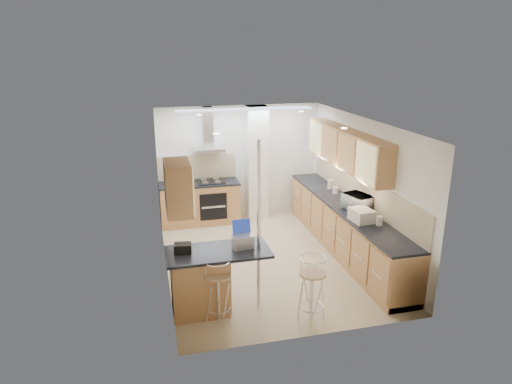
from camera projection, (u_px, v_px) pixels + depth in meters
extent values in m
plane|color=#D0B58A|center=(267.00, 259.00, 8.33)|extent=(4.80, 4.80, 0.00)
cube|color=white|center=(239.00, 162.00, 10.18)|extent=(3.60, 0.04, 2.50)
cube|color=white|center=(318.00, 250.00, 5.73)|extent=(3.60, 0.04, 2.50)
cube|color=white|center=(163.00, 202.00, 7.54)|extent=(0.04, 4.80, 2.50)
cube|color=white|center=(362.00, 186.00, 8.37)|extent=(0.04, 4.80, 2.50)
cube|color=white|center=(268.00, 122.00, 7.58)|extent=(3.60, 4.80, 0.02)
cube|color=#B97A4A|center=(346.00, 149.00, 8.51)|extent=(0.34, 3.00, 0.72)
cube|color=#B97A4A|center=(178.00, 188.00, 6.14)|extent=(0.34, 0.62, 0.72)
cube|color=beige|center=(361.00, 190.00, 8.38)|extent=(0.03, 4.40, 0.56)
cube|color=beige|center=(197.00, 167.00, 9.97)|extent=(1.70, 0.03, 0.56)
cube|color=white|center=(257.00, 163.00, 10.07)|extent=(0.45, 0.40, 2.50)
cube|color=silver|center=(209.00, 149.00, 9.67)|extent=(0.62, 0.48, 0.08)
cube|color=silver|center=(208.00, 128.00, 9.67)|extent=(0.22, 0.20, 0.88)
cylinder|color=silver|center=(259.00, 227.00, 6.49)|extent=(0.05, 0.05, 2.50)
cube|color=black|center=(213.00, 207.00, 9.69)|extent=(0.58, 0.02, 0.58)
cube|color=black|center=(211.00, 181.00, 9.84)|extent=(0.58, 0.50, 0.02)
cube|color=tan|center=(245.00, 109.00, 9.25)|extent=(2.80, 0.35, 0.02)
cube|color=#B97A4A|center=(344.00, 229.00, 8.54)|extent=(0.60, 4.40, 0.88)
cube|color=black|center=(346.00, 206.00, 8.40)|extent=(0.63, 4.40, 0.04)
cube|color=#B97A4A|center=(200.00, 204.00, 9.93)|extent=(1.70, 0.60, 0.88)
cube|color=black|center=(199.00, 183.00, 9.79)|extent=(1.70, 0.63, 0.04)
cube|color=#B97A4A|center=(219.00, 282.00, 6.60)|extent=(1.35, 0.62, 0.90)
cube|color=black|center=(218.00, 252.00, 6.46)|extent=(1.47, 0.72, 0.04)
imported|color=white|center=(358.00, 202.00, 8.07)|extent=(0.49, 0.60, 0.29)
cube|color=#A0A2A8|center=(243.00, 241.00, 6.53)|extent=(0.30, 0.23, 0.19)
cube|color=black|center=(183.00, 248.00, 6.38)|extent=(0.26, 0.20, 0.13)
cylinder|color=beige|center=(331.00, 184.00, 9.33)|extent=(0.15, 0.15, 0.19)
cylinder|color=beige|center=(335.00, 190.00, 9.02)|extent=(0.13, 0.13, 0.14)
cylinder|color=#B2A48E|center=(364.00, 209.00, 7.83)|extent=(0.14, 0.14, 0.21)
cylinder|color=white|center=(379.00, 221.00, 7.40)|extent=(0.10, 0.10, 0.15)
cube|color=beige|center=(362.00, 215.00, 7.57)|extent=(0.35, 0.42, 0.21)
cylinder|color=silver|center=(176.00, 180.00, 9.55)|extent=(0.16, 0.16, 0.22)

